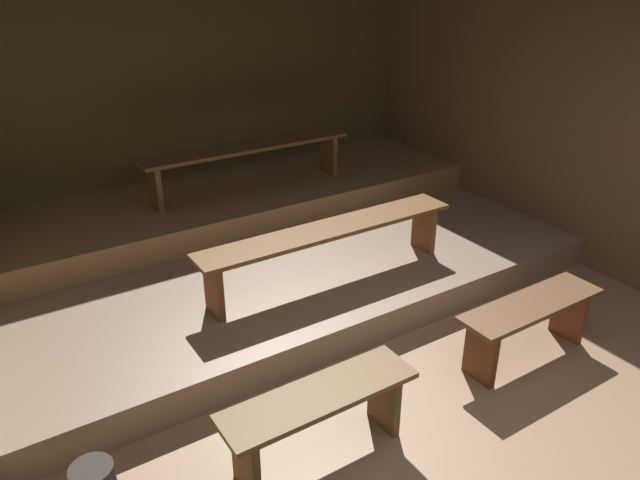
% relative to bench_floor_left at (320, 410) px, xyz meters
% --- Properties ---
extents(ground, '(5.92, 5.48, 0.08)m').
position_rel_bench_floor_left_xyz_m(ground, '(0.91, 1.47, -0.38)').
color(ground, '#9B7656').
extents(wall_back, '(5.92, 0.06, 2.58)m').
position_rel_bench_floor_left_xyz_m(wall_back, '(0.91, 3.84, 0.94)').
color(wall_back, brown).
rests_on(wall_back, ground).
extents(wall_right, '(0.06, 5.48, 2.58)m').
position_rel_bench_floor_left_xyz_m(wall_right, '(3.50, 1.47, 0.94)').
color(wall_right, brown).
rests_on(wall_right, ground).
extents(platform_lower, '(5.12, 3.11, 0.27)m').
position_rel_bench_floor_left_xyz_m(platform_lower, '(0.91, 2.25, -0.21)').
color(platform_lower, '#93785E').
rests_on(platform_lower, ground).
extents(platform_middle, '(5.12, 1.42, 0.27)m').
position_rel_bench_floor_left_xyz_m(platform_middle, '(0.91, 3.10, 0.06)').
color(platform_middle, '#9E754B').
rests_on(platform_middle, platform_lower).
extents(bench_floor_left, '(1.20, 0.34, 0.47)m').
position_rel_bench_floor_left_xyz_m(bench_floor_left, '(0.00, 0.00, 0.00)').
color(bench_floor_left, brown).
rests_on(bench_floor_left, ground).
extents(bench_floor_right, '(1.20, 0.34, 0.47)m').
position_rel_bench_floor_left_xyz_m(bench_floor_right, '(1.81, 0.00, 0.00)').
color(bench_floor_right, brown).
rests_on(bench_floor_right, ground).
extents(bench_lower_center, '(2.30, 0.34, 0.47)m').
position_rel_bench_floor_left_xyz_m(bench_lower_center, '(0.99, 1.39, 0.30)').
color(bench_lower_center, brown).
rests_on(bench_lower_center, platform_lower).
extents(bench_middle_center, '(2.19, 0.34, 0.47)m').
position_rel_bench_floor_left_xyz_m(bench_middle_center, '(1.07, 3.00, 0.57)').
color(bench_middle_center, brown).
rests_on(bench_middle_center, platform_middle).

